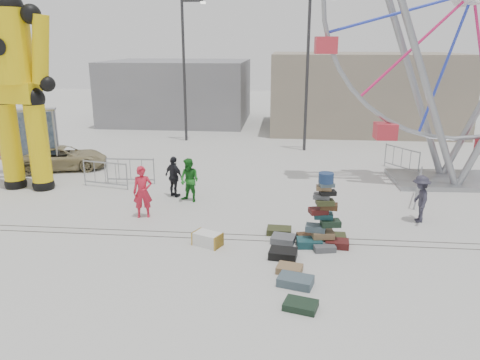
# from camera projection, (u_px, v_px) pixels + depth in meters

# --- Properties ---
(ground) EXTENTS (90.00, 90.00, 0.00)m
(ground) POSITION_uv_depth(u_px,v_px,m) (215.00, 247.00, 13.57)
(ground) COLOR #9E9E99
(ground) RESTS_ON ground
(track_line_near) EXTENTS (40.00, 0.04, 0.01)m
(track_line_near) POSITION_uv_depth(u_px,v_px,m) (218.00, 239.00, 14.14)
(track_line_near) COLOR #47443F
(track_line_near) RESTS_ON ground
(track_line_far) EXTENTS (40.00, 0.04, 0.01)m
(track_line_far) POSITION_uv_depth(u_px,v_px,m) (219.00, 234.00, 14.52)
(track_line_far) COLOR #47443F
(track_line_far) RESTS_ON ground
(building_right) EXTENTS (12.00, 8.00, 5.00)m
(building_right) POSITION_uv_depth(u_px,v_px,m) (362.00, 92.00, 31.27)
(building_right) COLOR gray
(building_right) RESTS_ON ground
(building_left) EXTENTS (10.00, 8.00, 4.40)m
(building_left) POSITION_uv_depth(u_px,v_px,m) (178.00, 91.00, 34.49)
(building_left) COLOR gray
(building_left) RESTS_ON ground
(lamp_post_right) EXTENTS (1.41, 0.25, 8.00)m
(lamp_post_right) POSITION_uv_depth(u_px,v_px,m) (309.00, 66.00, 24.40)
(lamp_post_right) COLOR #2D2D30
(lamp_post_right) RESTS_ON ground
(lamp_post_left) EXTENTS (1.41, 0.25, 8.00)m
(lamp_post_left) POSITION_uv_depth(u_px,v_px,m) (185.00, 64.00, 26.97)
(lamp_post_left) COLOR #2D2D30
(lamp_post_left) RESTS_ON ground
(suitcase_tower) EXTENTS (1.54, 1.37, 2.20)m
(suitcase_tower) POSITION_uv_depth(u_px,v_px,m) (323.00, 225.00, 13.62)
(suitcase_tower) COLOR #184248
(suitcase_tower) RESTS_ON ground
(crash_test_dummy) EXTENTS (3.35, 1.47, 8.43)m
(crash_test_dummy) POSITION_uv_depth(u_px,v_px,m) (15.00, 77.00, 17.79)
(crash_test_dummy) COLOR black
(crash_test_dummy) RESTS_ON ground
(ferris_wheel) EXTENTS (11.47, 3.02, 13.31)m
(ferris_wheel) POSITION_uv_depth(u_px,v_px,m) (470.00, 19.00, 17.99)
(ferris_wheel) COLOR gray
(ferris_wheel) RESTS_ON ground
(banner_scaffold) EXTENTS (3.97, 1.92, 2.88)m
(banner_scaffold) POSITION_uv_depth(u_px,v_px,m) (9.00, 126.00, 20.59)
(banner_scaffold) COLOR gray
(banner_scaffold) RESTS_ON ground
(steamer_trunk) EXTENTS (0.95, 0.77, 0.38)m
(steamer_trunk) POSITION_uv_depth(u_px,v_px,m) (208.00, 239.00, 13.67)
(steamer_trunk) COLOR silver
(steamer_trunk) RESTS_ON ground
(row_case_0) EXTENTS (0.77, 0.56, 0.19)m
(row_case_0) POSITION_uv_depth(u_px,v_px,m) (279.00, 231.00, 14.52)
(row_case_0) COLOR #34391C
(row_case_0) RESTS_ON ground
(row_case_1) EXTENTS (0.78, 0.68, 0.20)m
(row_case_1) POSITION_uv_depth(u_px,v_px,m) (283.00, 239.00, 13.91)
(row_case_1) COLOR #54565B
(row_case_1) RESTS_ON ground
(row_case_2) EXTENTS (0.82, 0.66, 0.23)m
(row_case_2) POSITION_uv_depth(u_px,v_px,m) (283.00, 254.00, 12.90)
(row_case_2) COLOR black
(row_case_2) RESTS_ON ground
(row_case_3) EXTENTS (0.73, 0.62, 0.18)m
(row_case_3) POSITION_uv_depth(u_px,v_px,m) (289.00, 269.00, 12.09)
(row_case_3) COLOR olive
(row_case_3) RESTS_ON ground
(row_case_4) EXTENTS (0.96, 0.75, 0.23)m
(row_case_4) POSITION_uv_depth(u_px,v_px,m) (295.00, 281.00, 11.44)
(row_case_4) COLOR #435660
(row_case_4) RESTS_ON ground
(row_case_5) EXTENTS (0.85, 0.70, 0.17)m
(row_case_5) POSITION_uv_depth(u_px,v_px,m) (301.00, 305.00, 10.44)
(row_case_5) COLOR black
(row_case_5) RESTS_ON ground
(barricade_dummy_a) EXTENTS (1.98, 0.49, 1.10)m
(barricade_dummy_a) POSITION_uv_depth(u_px,v_px,m) (21.00, 168.00, 19.94)
(barricade_dummy_a) COLOR gray
(barricade_dummy_a) RESTS_ON ground
(barricade_dummy_b) EXTENTS (1.97, 0.53, 1.10)m
(barricade_dummy_b) POSITION_uv_depth(u_px,v_px,m) (105.00, 175.00, 18.97)
(barricade_dummy_b) COLOR gray
(barricade_dummy_b) RESTS_ON ground
(barricade_dummy_c) EXTENTS (2.00, 0.15, 1.10)m
(barricade_dummy_c) POSITION_uv_depth(u_px,v_px,m) (130.00, 171.00, 19.52)
(barricade_dummy_c) COLOR gray
(barricade_dummy_c) RESTS_ON ground
(barricade_wheel_front) EXTENTS (0.75, 1.92, 1.10)m
(barricade_wheel_front) POSITION_uv_depth(u_px,v_px,m) (418.00, 187.00, 17.32)
(barricade_wheel_front) COLOR gray
(barricade_wheel_front) RESTS_ON ground
(barricade_wheel_back) EXTENTS (1.21, 1.71, 1.10)m
(barricade_wheel_back) POSITION_uv_depth(u_px,v_px,m) (402.00, 159.00, 21.46)
(barricade_wheel_back) COLOR gray
(barricade_wheel_back) RESTS_ON ground
(pedestrian_red) EXTENTS (0.73, 0.57, 1.77)m
(pedestrian_red) POSITION_uv_depth(u_px,v_px,m) (143.00, 192.00, 15.70)
(pedestrian_red) COLOR red
(pedestrian_red) RESTS_ON ground
(pedestrian_green) EXTENTS (0.99, 0.91, 1.63)m
(pedestrian_green) POSITION_uv_depth(u_px,v_px,m) (189.00, 180.00, 17.26)
(pedestrian_green) COLOR #1B6D1E
(pedestrian_green) RESTS_ON ground
(pedestrian_black) EXTENTS (0.98, 0.84, 1.58)m
(pedestrian_black) POSITION_uv_depth(u_px,v_px,m) (174.00, 177.00, 17.81)
(pedestrian_black) COLOR black
(pedestrian_black) RESTS_ON ground
(pedestrian_grey) EXTENTS (0.63, 1.04, 1.58)m
(pedestrian_grey) POSITION_uv_depth(u_px,v_px,m) (420.00, 199.00, 15.32)
(pedestrian_grey) COLOR #272633
(pedestrian_grey) RESTS_ON ground
(parked_suv) EXTENTS (4.26, 2.86, 1.09)m
(parked_suv) POSITION_uv_depth(u_px,v_px,m) (63.00, 158.00, 21.74)
(parked_suv) COLOR #90835D
(parked_suv) RESTS_ON ground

